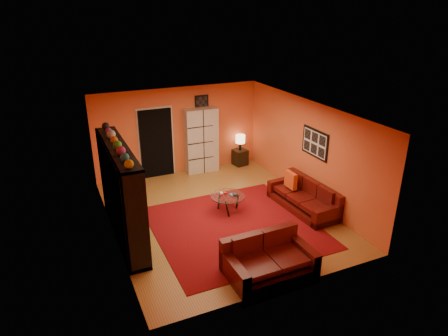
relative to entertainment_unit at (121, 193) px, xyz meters
name	(u,v)px	position (x,y,z in m)	size (l,w,h in m)	color
floor	(219,214)	(2.27, 0.00, -1.05)	(6.00, 6.00, 0.00)	olive
ceiling	(218,111)	(2.27, 0.00, 1.55)	(6.00, 6.00, 0.00)	white
wall_back	(178,131)	(2.27, 3.00, 0.25)	(6.00, 6.00, 0.00)	#E35E32
wall_front	(289,226)	(2.27, -3.00, 0.25)	(6.00, 6.00, 0.00)	#E35E32
wall_left	(109,184)	(-0.23, 0.00, 0.25)	(6.00, 6.00, 0.00)	#E35E32
wall_right	(308,151)	(4.78, 0.00, 0.25)	(6.00, 6.00, 0.00)	#E35E32
rug	(235,227)	(2.38, -0.70, -1.04)	(3.60, 3.60, 0.01)	#620B10
doorway	(156,143)	(1.57, 2.96, -0.03)	(0.95, 0.10, 2.04)	black
wall_art_right	(315,143)	(4.75, -0.30, 0.55)	(0.03, 1.00, 0.70)	black
wall_art_back	(202,104)	(3.02, 2.98, 1.00)	(0.42, 0.03, 0.52)	black
entertainment_unit	(121,193)	(0.00, 0.00, 0.00)	(0.45, 3.00, 2.10)	black
tv	(123,194)	(0.05, 0.07, -0.07)	(0.12, 0.92, 0.53)	black
sofa	(306,198)	(4.41, -0.58, -0.76)	(0.94, 2.07, 0.85)	#440909
loveseat	(267,258)	(2.24, -2.41, -0.77)	(1.68, 1.02, 0.85)	#440909
throw_pillow	(291,180)	(4.22, -0.13, -0.42)	(0.12, 0.42, 0.42)	#E34919
coffee_table	(228,197)	(2.54, 0.05, -0.66)	(0.86, 0.86, 0.43)	silver
storage_cabinet	(201,140)	(2.91, 2.80, -0.07)	(0.98, 0.44, 1.96)	beige
bowl_chair	(129,206)	(0.27, 0.82, -0.77)	(0.64, 0.64, 0.52)	black
side_table	(240,157)	(4.21, 2.75, -0.80)	(0.40, 0.40, 0.50)	black
table_lamp	(240,139)	(4.21, 2.75, -0.20)	(0.30, 0.30, 0.50)	black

